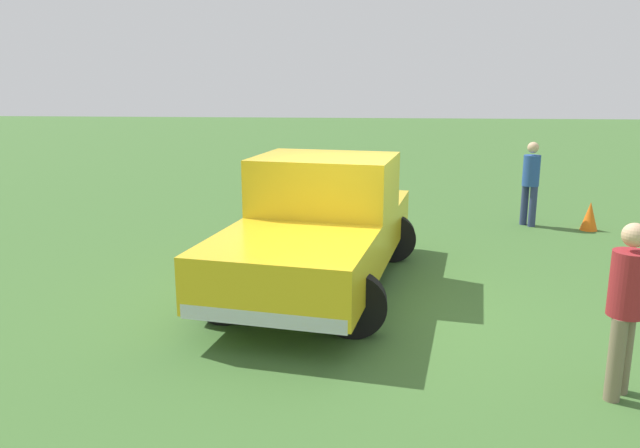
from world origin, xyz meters
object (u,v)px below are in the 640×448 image
person_bystander (626,302)px  pickup_truck (322,221)px  traffic_cone (590,216)px  person_visitor (531,179)px

person_bystander → pickup_truck: bearing=174.9°
person_bystander → traffic_cone: person_bystander is taller
person_visitor → pickup_truck: bearing=-171.2°
pickup_truck → traffic_cone: bearing=136.5°
person_bystander → person_visitor: 6.87m
pickup_truck → person_visitor: 5.43m
person_visitor → traffic_cone: (-1.08, 0.29, -0.65)m
person_bystander → traffic_cone: bearing=113.4°
person_bystander → person_visitor: person_visitor is taller
person_visitor → traffic_cone: person_visitor is taller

